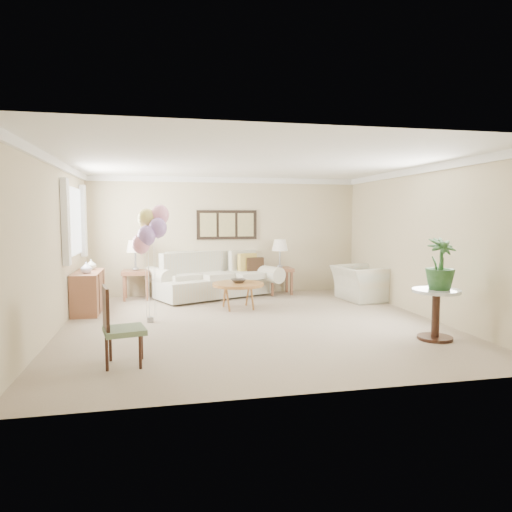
% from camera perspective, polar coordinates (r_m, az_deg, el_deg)
% --- Properties ---
extents(ground_plane, '(6.00, 6.00, 0.00)m').
position_cam_1_polar(ground_plane, '(7.50, -0.34, -8.44)').
color(ground_plane, tan).
extents(room_shell, '(6.04, 6.04, 2.60)m').
position_cam_1_polar(room_shell, '(7.36, -1.33, 4.10)').
color(room_shell, '#CAB991').
rests_on(room_shell, ground).
extents(wall_art_triptych, '(1.35, 0.06, 0.65)m').
position_cam_1_polar(wall_art_triptych, '(10.21, -3.65, 3.91)').
color(wall_art_triptych, black).
rests_on(wall_art_triptych, ground).
extents(sofa, '(3.01, 1.90, 0.98)m').
position_cam_1_polar(sofa, '(9.90, -5.34, -2.91)').
color(sofa, beige).
rests_on(sofa, ground).
extents(end_table_left, '(0.56, 0.51, 0.61)m').
position_cam_1_polar(end_table_left, '(9.87, -14.80, -2.33)').
color(end_table_left, '#90593C').
rests_on(end_table_left, ground).
extents(end_table_right, '(0.54, 0.49, 0.59)m').
position_cam_1_polar(end_table_right, '(10.21, 2.99, -2.01)').
color(end_table_right, '#90593C').
rests_on(end_table_right, ground).
extents(lamp_left, '(0.36, 0.36, 0.64)m').
position_cam_1_polar(lamp_left, '(9.81, -14.88, 1.08)').
color(lamp_left, gray).
rests_on(lamp_left, end_table_left).
extents(lamp_right, '(0.36, 0.36, 0.63)m').
position_cam_1_polar(lamp_right, '(10.15, 3.01, 1.24)').
color(lamp_right, gray).
rests_on(lamp_right, end_table_right).
extents(coffee_table, '(0.97, 0.97, 0.49)m').
position_cam_1_polar(coffee_table, '(8.60, -2.26, -3.65)').
color(coffee_table, olive).
rests_on(coffee_table, ground).
extents(decor_bowl, '(0.30, 0.30, 0.07)m').
position_cam_1_polar(decor_bowl, '(8.62, -2.23, -3.14)').
color(decor_bowl, '#2F2923').
rests_on(decor_bowl, coffee_table).
extents(armchair, '(1.07, 1.19, 0.71)m').
position_cam_1_polar(armchair, '(9.75, 13.04, -3.32)').
color(armchair, beige).
rests_on(armchair, ground).
extents(side_table, '(0.66, 0.66, 0.72)m').
position_cam_1_polar(side_table, '(6.93, 21.59, -5.34)').
color(side_table, silver).
rests_on(side_table, ground).
extents(potted_plant, '(0.43, 0.43, 0.73)m').
position_cam_1_polar(potted_plant, '(6.86, 22.03, -0.91)').
color(potted_plant, '#204C1C').
rests_on(potted_plant, side_table).
extents(accent_chair, '(0.54, 0.54, 0.94)m').
position_cam_1_polar(accent_chair, '(5.59, -16.85, -8.20)').
color(accent_chair, gray).
rests_on(accent_chair, ground).
extents(credenza, '(0.46, 1.20, 0.74)m').
position_cam_1_polar(credenza, '(8.85, -20.22, -4.23)').
color(credenza, '#90593C').
rests_on(credenza, ground).
extents(vase_white, '(0.22, 0.22, 0.20)m').
position_cam_1_polar(vase_white, '(8.53, -20.45, -1.38)').
color(vase_white, silver).
rests_on(vase_white, credenza).
extents(vase_sage, '(0.19, 0.19, 0.20)m').
position_cam_1_polar(vase_sage, '(9.08, -19.92, -1.01)').
color(vase_sage, '#B6BDAC').
rests_on(vase_sage, credenza).
extents(balloon_cluster, '(0.60, 0.49, 1.93)m').
position_cam_1_polar(balloon_cluster, '(7.63, -13.05, 3.35)').
color(balloon_cluster, gray).
rests_on(balloon_cluster, ground).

